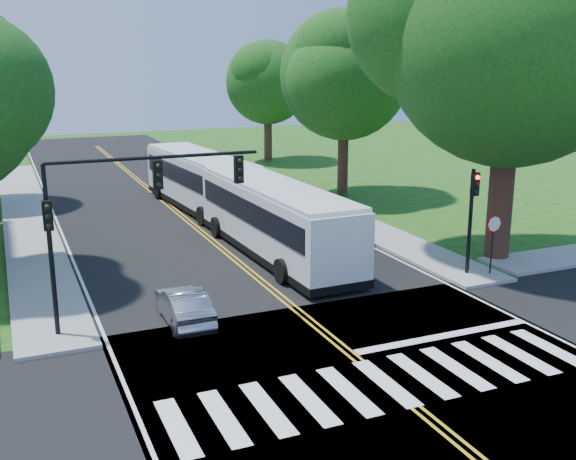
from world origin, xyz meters
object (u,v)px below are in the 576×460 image
signal_ne (472,207)px  hatchback (184,306)px  dark_sedan (341,230)px  suv (326,229)px  signal_nw (123,202)px  bus_follow (201,180)px  bus_lead (275,218)px

signal_ne → hatchback: signal_ne is taller
signal_ne → dark_sedan: 7.72m
suv → dark_sedan: suv is taller
signal_nw → bus_follow: size_ratio=0.55×
signal_nw → bus_follow: signal_nw is taller
signal_ne → bus_lead: (-6.23, 6.17, -1.19)m
signal_nw → dark_sedan: signal_nw is taller
signal_ne → bus_lead: 8.85m
signal_ne → bus_lead: size_ratio=0.34×
dark_sedan → hatchback: bearing=54.6°
hatchback → signal_ne: bearing=-178.0°
signal_nw → suv: (11.07, 7.43, -3.73)m
bus_lead → dark_sedan: bus_lead is taller
signal_nw → bus_follow: (7.45, 17.12, -2.60)m
bus_lead → hatchback: 8.93m
bus_follow → dark_sedan: size_ratio=3.08×
signal_ne → bus_follow: 18.38m
signal_nw → signal_ne: size_ratio=1.62×
signal_nw → signal_ne: (14.06, 0.01, -1.41)m
bus_follow → dark_sedan: 11.05m
signal_ne → hatchback: (-12.26, -0.32, -2.33)m
signal_nw → suv: 13.85m
signal_nw → suv: size_ratio=1.56×
suv → signal_nw: bearing=14.9°
bus_lead → hatchback: (-6.03, -6.49, -1.14)m
suv → bus_follow: bearing=-88.4°
bus_lead → dark_sedan: bearing=-170.0°
bus_follow → bus_lead: bearing=87.6°
bus_lead → hatchback: bearing=45.5°
signal_ne → dark_sedan: signal_ne is taller
signal_nw → signal_ne: signal_nw is taller
signal_nw → hatchback: 4.16m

